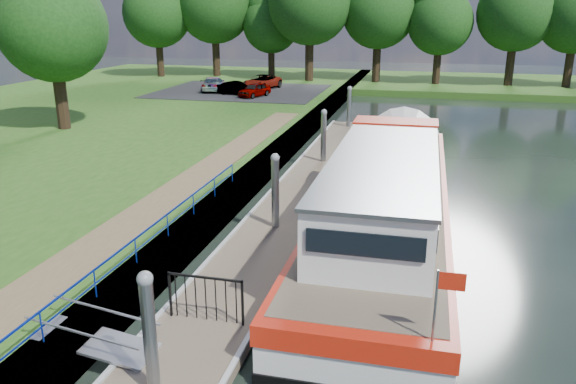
% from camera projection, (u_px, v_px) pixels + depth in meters
% --- Properties ---
extents(bank_edge, '(1.10, 90.00, 0.78)m').
position_uv_depth(bank_edge, '(258.00, 171.00, 25.68)').
color(bank_edge, '#473D2D').
rests_on(bank_edge, ground).
extents(far_bank, '(60.00, 18.00, 0.60)m').
position_uv_depth(far_bank, '(501.00, 85.00, 56.63)').
color(far_bank, '#244A15').
rests_on(far_bank, ground).
extents(footpath, '(1.60, 40.00, 0.05)m').
position_uv_depth(footpath, '(150.00, 210.00, 19.50)').
color(footpath, brown).
rests_on(footpath, riverbank).
extents(carpark, '(14.00, 12.00, 0.06)m').
position_uv_depth(carpark, '(241.00, 91.00, 48.73)').
color(carpark, black).
rests_on(carpark, riverbank).
extents(blue_fence, '(0.04, 18.04, 0.72)m').
position_uv_depth(blue_fence, '(116.00, 260.00, 14.34)').
color(blue_fence, '#0C2DBF').
rests_on(blue_fence, riverbank).
extents(pontoon, '(2.50, 30.00, 0.56)m').
position_uv_depth(pontoon, '(304.00, 193.00, 23.31)').
color(pontoon, brown).
rests_on(pontoon, ground).
extents(mooring_piles, '(0.30, 27.30, 3.55)m').
position_uv_depth(mooring_piles, '(304.00, 167.00, 22.98)').
color(mooring_piles, gray).
rests_on(mooring_piles, ground).
extents(gangway, '(2.58, 1.00, 0.92)m').
position_uv_depth(gangway, '(96.00, 341.00, 12.04)').
color(gangway, '#A5A8AD').
rests_on(gangway, ground).
extents(gate_panel, '(1.85, 0.05, 1.15)m').
position_uv_depth(gate_panel, '(205.00, 292.00, 13.03)').
color(gate_panel, black).
rests_on(gate_panel, ground).
extents(barge, '(4.36, 21.15, 4.78)m').
position_uv_depth(barge, '(389.00, 193.00, 20.39)').
color(barge, black).
rests_on(barge, ground).
extents(horizon_trees, '(54.38, 10.03, 12.87)m').
position_uv_depth(horizon_trees, '(366.00, 5.00, 54.30)').
color(horizon_trees, '#332316').
rests_on(horizon_trees, ground).
extents(bank_tree_a, '(6.12, 6.12, 9.72)m').
position_uv_depth(bank_tree_a, '(52.00, 18.00, 31.39)').
color(bank_tree_a, '#332316').
rests_on(bank_tree_a, riverbank).
extents(car_a, '(2.30, 3.48, 1.10)m').
position_uv_depth(car_a, '(254.00, 90.00, 45.10)').
color(car_a, '#999999').
rests_on(car_a, carpark).
extents(car_b, '(3.45, 2.00, 1.07)m').
position_uv_depth(car_b, '(236.00, 88.00, 46.20)').
color(car_b, '#999999').
rests_on(car_b, carpark).
extents(car_c, '(2.39, 4.37, 1.20)m').
position_uv_depth(car_c, '(214.00, 84.00, 48.34)').
color(car_c, '#999999').
rests_on(car_c, carpark).
extents(car_d, '(3.08, 4.77, 1.22)m').
position_uv_depth(car_d, '(262.00, 82.00, 49.61)').
color(car_d, '#999999').
rests_on(car_d, carpark).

